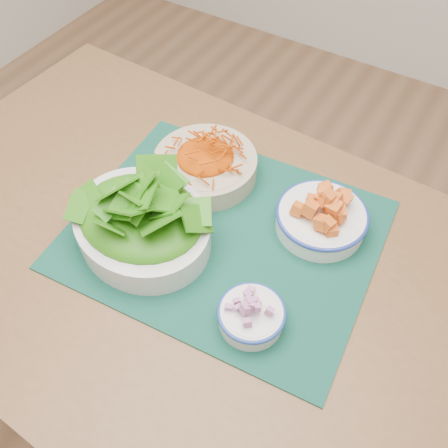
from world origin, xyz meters
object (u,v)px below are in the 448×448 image
Objects in this scene: table at (176,265)px; placemat at (224,234)px; lettuce_bowl at (141,216)px; carrot_bowl at (205,162)px; squash_bowl at (322,214)px; onion_bowl at (251,314)px.

placemat reaches higher than table.
placemat is at bearing 51.60° from lettuce_bowl.
squash_bowl reaches higher than carrot_bowl.
squash_bowl is (0.24, 0.18, 0.13)m from table.
carrot_bowl is at bearing 134.71° from onion_bowl.
placemat is 2.58× the size of squash_bowl.
placemat is 2.26× the size of carrot_bowl.
onion_bowl is (-0.01, -0.26, -0.01)m from squash_bowl.
placemat is at bearing 41.62° from table.
lettuce_bowl is 0.28m from onion_bowl.
table is 0.14m from placemat.
lettuce_bowl reaches higher than placemat.
table is at bearing -78.06° from carrot_bowl.
lettuce_bowl reaches higher than table.
placemat is 0.18m from carrot_bowl.
carrot_bowl reaches higher than placemat.
onion_bowl is at bearing 5.66° from lettuce_bowl.
carrot_bowl is 1.14× the size of squash_bowl.
lettuce_bowl is (-0.01, -0.21, 0.03)m from carrot_bowl.
lettuce_bowl reaches higher than squash_bowl.
squash_bowl is 0.65× the size of lettuce_bowl.
placemat is 0.21m from onion_bowl.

